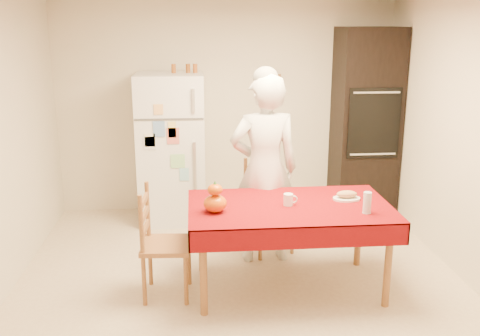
{
  "coord_description": "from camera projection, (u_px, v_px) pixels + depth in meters",
  "views": [
    {
      "loc": [
        -0.39,
        -4.14,
        2.25
      ],
      "look_at": [
        -0.01,
        0.2,
        1.06
      ],
      "focal_mm": 40.0,
      "sensor_mm": 36.0,
      "label": 1
    }
  ],
  "objects": [
    {
      "name": "floor",
      "position": [
        243.0,
        292.0,
        4.6
      ],
      "size": [
        4.5,
        4.5,
        0.0
      ],
      "primitive_type": "plane",
      "color": "tan",
      "rests_on": "ground"
    },
    {
      "name": "room_shell",
      "position": [
        243.0,
        105.0,
        4.18
      ],
      "size": [
        4.02,
        4.52,
        2.51
      ],
      "color": "beige",
      "rests_on": "ground"
    },
    {
      "name": "refrigerator",
      "position": [
        172.0,
        148.0,
        6.13
      ],
      "size": [
        0.75,
        0.74,
        1.7
      ],
      "color": "white",
      "rests_on": "floor"
    },
    {
      "name": "oven_cabinet",
      "position": [
        365.0,
        123.0,
        6.3
      ],
      "size": [
        0.7,
        0.62,
        2.2
      ],
      "color": "black",
      "rests_on": "floor"
    },
    {
      "name": "dining_table",
      "position": [
        289.0,
        213.0,
        4.51
      ],
      "size": [
        1.7,
        1.0,
        0.76
      ],
      "color": "brown",
      "rests_on": "floor"
    },
    {
      "name": "chair_far",
      "position": [
        266.0,
        201.0,
        5.38
      ],
      "size": [
        0.53,
        0.52,
        0.95
      ],
      "rotation": [
        0.0,
        0.0,
        0.34
      ],
      "color": "brown",
      "rests_on": "floor"
    },
    {
      "name": "chair_left",
      "position": [
        158.0,
        239.0,
        4.44
      ],
      "size": [
        0.43,
        0.44,
        0.95
      ],
      "rotation": [
        0.0,
        0.0,
        1.51
      ],
      "color": "brown",
      "rests_on": "floor"
    },
    {
      "name": "seated_woman",
      "position": [
        264.0,
        170.0,
        5.03
      ],
      "size": [
        0.69,
        0.48,
        1.81
      ],
      "primitive_type": "imported",
      "rotation": [
        0.0,
        0.0,
        3.22
      ],
      "color": "silver",
      "rests_on": "floor"
    },
    {
      "name": "coffee_mug",
      "position": [
        288.0,
        200.0,
        4.47
      ],
      "size": [
        0.08,
        0.08,
        0.1
      ],
      "primitive_type": "cylinder",
      "color": "white",
      "rests_on": "dining_table"
    },
    {
      "name": "pumpkin_lower",
      "position": [
        215.0,
        203.0,
        4.31
      ],
      "size": [
        0.19,
        0.19,
        0.14
      ],
      "primitive_type": "ellipsoid",
      "color": "#EB4705",
      "rests_on": "dining_table"
    },
    {
      "name": "pumpkin_upper",
      "position": [
        215.0,
        190.0,
        4.28
      ],
      "size": [
        0.12,
        0.12,
        0.09
      ],
      "primitive_type": "ellipsoid",
      "color": "#D44605",
      "rests_on": "pumpkin_lower"
    },
    {
      "name": "wine_glass",
      "position": [
        367.0,
        203.0,
        4.28
      ],
      "size": [
        0.07,
        0.07,
        0.18
      ],
      "primitive_type": "cylinder",
      "color": "silver",
      "rests_on": "dining_table"
    },
    {
      "name": "bread_plate",
      "position": [
        347.0,
        199.0,
        4.63
      ],
      "size": [
        0.24,
        0.24,
        0.02
      ],
      "primitive_type": "cylinder",
      "color": "white",
      "rests_on": "dining_table"
    },
    {
      "name": "bread_loaf",
      "position": [
        347.0,
        194.0,
        4.62
      ],
      "size": [
        0.18,
        0.1,
        0.06
      ],
      "primitive_type": "ellipsoid",
      "color": "#AB7D54",
      "rests_on": "bread_plate"
    },
    {
      "name": "spice_jar_left",
      "position": [
        174.0,
        68.0,
        5.94
      ],
      "size": [
        0.05,
        0.05,
        0.1
      ],
      "primitive_type": "cylinder",
      "color": "#934C1A",
      "rests_on": "refrigerator"
    },
    {
      "name": "spice_jar_mid",
      "position": [
        188.0,
        68.0,
        5.96
      ],
      "size": [
        0.05,
        0.05,
        0.1
      ],
      "primitive_type": "cylinder",
      "color": "brown",
      "rests_on": "refrigerator"
    },
    {
      "name": "spice_jar_right",
      "position": [
        195.0,
        68.0,
        5.96
      ],
      "size": [
        0.05,
        0.05,
        0.1
      ],
      "primitive_type": "cylinder",
      "color": "#974C1B",
      "rests_on": "refrigerator"
    }
  ]
}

